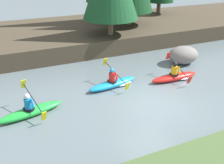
{
  "coord_description": "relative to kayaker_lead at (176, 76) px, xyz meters",
  "views": [
    {
      "loc": [
        -5.62,
        -8.37,
        5.82
      ],
      "look_at": [
        -1.08,
        1.72,
        0.55
      ],
      "focal_mm": 42.0,
      "sensor_mm": 36.0,
      "label": 1
    }
  ],
  "objects": [
    {
      "name": "ground_plane",
      "position": [
        -2.6,
        -1.66,
        -0.2
      ],
      "size": [
        90.0,
        90.0,
        0.0
      ],
      "primitive_type": "plane",
      "color": "slate"
    },
    {
      "name": "riverbank_far",
      "position": [
        -2.6,
        8.95,
        0.35
      ],
      "size": [
        44.0,
        8.8,
        1.09
      ],
      "color": "#473D2D",
      "rests_on": "ground"
    },
    {
      "name": "kayaker_lead",
      "position": [
        0.0,
        0.0,
        0.0
      ],
      "size": [
        2.77,
        2.06,
        1.2
      ],
      "rotation": [
        0.0,
        0.0,
        -0.01
      ],
      "color": "red",
      "rests_on": "ground"
    },
    {
      "name": "kayaker_middle",
      "position": [
        -3.28,
        0.6,
        0.0
      ],
      "size": [
        2.79,
        2.06,
        1.2
      ],
      "rotation": [
        0.0,
        0.0,
        0.18
      ],
      "color": "#1993D6",
      "rests_on": "ground"
    },
    {
      "name": "kayaker_trailing",
      "position": [
        -7.48,
        -0.41,
        0.02
      ],
      "size": [
        2.79,
        2.05,
        1.2
      ],
      "rotation": [
        0.0,
        0.0,
        0.23
      ],
      "color": "green",
      "rests_on": "ground"
    },
    {
      "name": "boulder_midstream",
      "position": [
        1.8,
        1.8,
        0.33
      ],
      "size": [
        1.87,
        1.46,
        1.06
      ],
      "color": "gray",
      "rests_on": "ground"
    }
  ]
}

